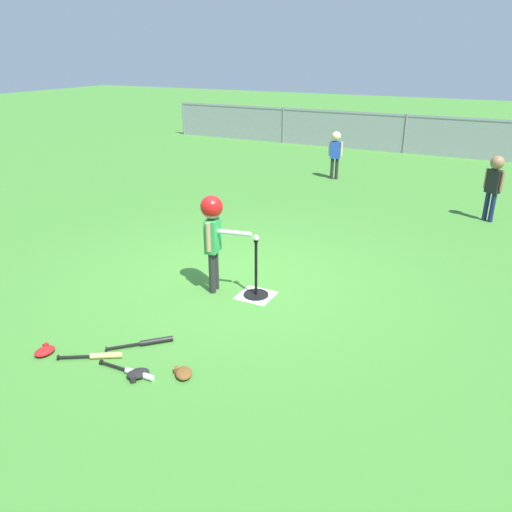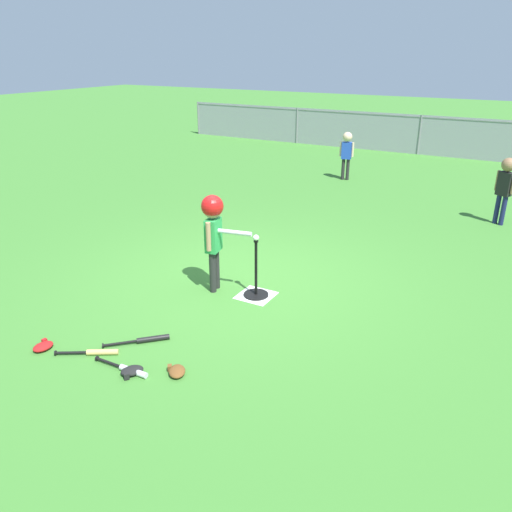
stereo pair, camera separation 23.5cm
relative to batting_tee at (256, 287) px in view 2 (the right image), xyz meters
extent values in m
plane|color=#3D7A2D|center=(-0.39, 0.31, -0.13)|extent=(60.00, 60.00, 0.00)
cube|color=white|center=(0.00, 0.00, -0.12)|extent=(0.44, 0.44, 0.01)
cylinder|color=black|center=(0.00, 0.00, -0.11)|extent=(0.32, 0.32, 0.03)
cylinder|color=black|center=(0.00, 0.00, 0.26)|extent=(0.04, 0.04, 0.73)
cylinder|color=black|center=(0.00, 0.00, 0.62)|extent=(0.06, 0.06, 0.02)
sphere|color=white|center=(0.00, 0.00, 0.67)|extent=(0.07, 0.07, 0.07)
cylinder|color=#262626|center=(-0.57, -0.05, 0.15)|extent=(0.09, 0.09, 0.55)
cylinder|color=#262626|center=(-0.55, -0.17, 0.15)|extent=(0.09, 0.09, 0.55)
cube|color=green|center=(-0.56, -0.11, 0.64)|extent=(0.19, 0.27, 0.43)
cylinder|color=tan|center=(-0.59, 0.04, 0.67)|extent=(0.06, 0.06, 0.37)
cylinder|color=tan|center=(-0.53, -0.26, 0.67)|extent=(0.06, 0.06, 0.37)
sphere|color=tan|center=(-0.56, -0.11, 0.98)|extent=(0.24, 0.24, 0.24)
sphere|color=red|center=(-0.56, -0.11, 1.01)|extent=(0.28, 0.28, 0.28)
cylinder|color=silver|center=(-0.35, -0.07, 0.70)|extent=(0.60, 0.17, 0.06)
cylinder|color=#191E4C|center=(2.46, 4.62, 0.14)|extent=(0.08, 0.08, 0.53)
cylinder|color=#191E4C|center=(2.35, 4.67, 0.14)|extent=(0.08, 0.08, 0.53)
cube|color=black|center=(2.40, 4.65, 0.62)|extent=(0.28, 0.24, 0.42)
cylinder|color=#8C6647|center=(2.27, 4.71, 0.65)|extent=(0.06, 0.06, 0.36)
sphere|color=#8C6647|center=(2.40, 4.65, 0.95)|extent=(0.24, 0.24, 0.24)
cylinder|color=#262626|center=(-1.12, 6.48, 0.13)|extent=(0.08, 0.08, 0.51)
cylinder|color=#262626|center=(-1.23, 6.46, 0.13)|extent=(0.08, 0.08, 0.51)
cube|color=#2347B7|center=(-1.18, 6.47, 0.58)|extent=(0.25, 0.17, 0.39)
cylinder|color=beige|center=(-1.04, 6.50, 0.60)|extent=(0.06, 0.06, 0.34)
cylinder|color=beige|center=(-1.32, 6.45, 0.60)|extent=(0.06, 0.06, 0.34)
sphere|color=beige|center=(-1.18, 6.47, 0.90)|extent=(0.22, 0.22, 0.22)
cylinder|color=silver|center=(-0.21, -2.06, -0.10)|extent=(0.32, 0.07, 0.06)
cylinder|color=black|center=(-0.53, -2.07, -0.10)|extent=(0.32, 0.04, 0.03)
cylinder|color=black|center=(-0.68, -2.07, -0.10)|extent=(0.02, 0.05, 0.05)
cylinder|color=#DBB266|center=(-0.72, -1.96, -0.10)|extent=(0.31, 0.22, 0.06)
cylinder|color=black|center=(-1.00, -2.13, -0.10)|extent=(0.29, 0.19, 0.03)
cylinder|color=black|center=(-1.13, -2.21, -0.10)|extent=(0.04, 0.05, 0.05)
cylinder|color=black|center=(-0.43, -1.50, -0.10)|extent=(0.29, 0.29, 0.06)
cylinder|color=black|center=(-0.68, -1.74, -0.10)|extent=(0.27, 0.27, 0.03)
cylinder|color=black|center=(-0.81, -1.87, -0.10)|extent=(0.05, 0.05, 0.05)
ellipsoid|color=black|center=(-0.22, -2.06, -0.09)|extent=(0.26, 0.27, 0.07)
cube|color=black|center=(-0.21, -2.16, -0.09)|extent=(0.06, 0.06, 0.06)
ellipsoid|color=brown|center=(0.16, -1.86, -0.09)|extent=(0.26, 0.27, 0.07)
cube|color=brown|center=(0.07, -1.85, -0.09)|extent=(0.06, 0.06, 0.06)
ellipsoid|color=#B21919|center=(-1.34, -2.19, -0.09)|extent=(0.18, 0.24, 0.07)
cube|color=#B21919|center=(-1.40, -2.12, -0.09)|extent=(0.04, 0.05, 0.06)
cylinder|color=slate|center=(-8.39, 10.56, 0.45)|extent=(0.06, 0.06, 1.15)
cylinder|color=slate|center=(-4.39, 10.56, 0.45)|extent=(0.06, 0.06, 1.15)
cylinder|color=slate|center=(-0.39, 10.56, 0.45)|extent=(0.06, 0.06, 1.15)
cube|color=gray|center=(-0.39, 10.56, 0.97)|extent=(16.00, 0.03, 0.03)
cube|color=gray|center=(-0.39, 10.56, 0.45)|extent=(16.00, 0.01, 1.15)
camera|label=1|loc=(2.65, -5.18, 2.81)|focal=35.50mm
camera|label=2|loc=(2.85, -5.07, 2.81)|focal=35.50mm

